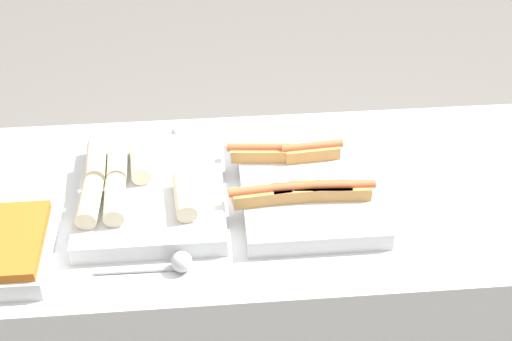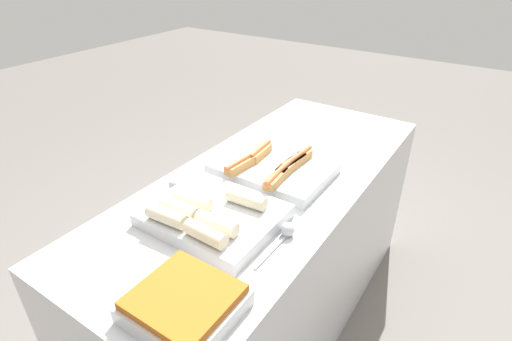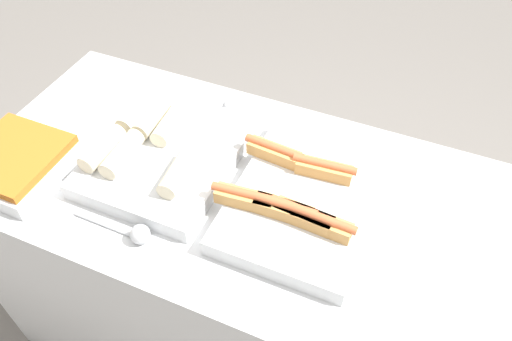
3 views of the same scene
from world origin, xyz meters
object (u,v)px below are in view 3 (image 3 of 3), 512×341
tray_hotdogs (302,199)px  tray_side_front (16,162)px  serving_spoon_far (226,107)px  tray_wraps (162,152)px  serving_spoon_near (136,233)px

tray_hotdogs → tray_side_front: tray_hotdogs is taller
tray_side_front → serving_spoon_far: tray_side_front is taller
tray_hotdogs → tray_wraps: (-0.42, 0.00, 0.00)m
tray_side_front → serving_spoon_near: size_ratio=1.21×
tray_hotdogs → serving_spoon_near: 0.42m
serving_spoon_far → tray_hotdogs: bearing=-37.7°
tray_hotdogs → serving_spoon_near: tray_hotdogs is taller
serving_spoon_near → serving_spoon_far: size_ratio=1.04×
tray_wraps → serving_spoon_near: 0.27m
tray_side_front → serving_spoon_far: 0.62m
tray_hotdogs → tray_side_front: size_ratio=1.74×
tray_side_front → serving_spoon_near: bearing=-8.9°
tray_wraps → serving_spoon_far: tray_wraps is taller
tray_wraps → serving_spoon_near: bearing=-73.5°
tray_wraps → tray_side_front: (-0.35, -0.19, -0.00)m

